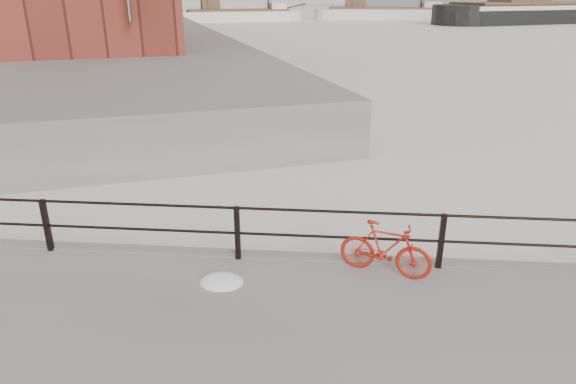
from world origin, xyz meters
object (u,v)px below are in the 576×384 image
(schooner_left, at_px, (238,22))
(bicycle, at_px, (386,249))
(schooner_mid, at_px, (385,19))
(workboat_far, at_px, (30,40))
(barque_black, at_px, (574,22))

(schooner_left, bearing_deg, bicycle, -97.80)
(schooner_left, bearing_deg, schooner_mid, -0.81)
(schooner_mid, distance_m, workboat_far, 56.84)
(barque_black, xyz_separation_m, schooner_mid, (-29.08, 4.08, 0.00))
(schooner_mid, xyz_separation_m, workboat_far, (-39.10, -41.26, 0.00))
(bicycle, relative_size, workboat_far, 0.16)
(barque_black, relative_size, workboat_far, 5.79)
(workboat_far, bearing_deg, barque_black, 10.67)
(schooner_mid, height_order, workboat_far, schooner_mid)
(barque_black, height_order, schooner_left, barque_black)
(workboat_far, bearing_deg, bicycle, -71.84)
(bicycle, xyz_separation_m, schooner_left, (-16.44, 76.79, -0.82))
(schooner_left, xyz_separation_m, workboat_far, (-15.43, -33.07, 0.00))
(bicycle, distance_m, barque_black, 88.67)
(bicycle, height_order, barque_black, barque_black)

